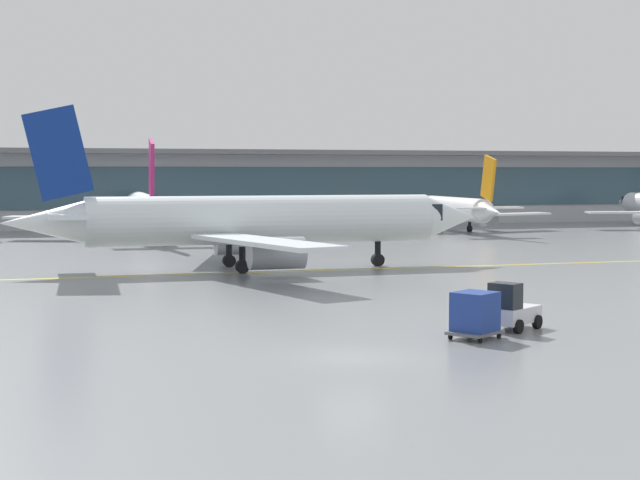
{
  "coord_description": "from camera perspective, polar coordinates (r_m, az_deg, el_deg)",
  "views": [
    {
      "loc": [
        -11.38,
        -34.11,
        6.84
      ],
      "look_at": [
        4.38,
        19.0,
        3.0
      ],
      "focal_mm": 55.15,
      "sensor_mm": 36.0,
      "label": 1
    }
  ],
  "objects": [
    {
      "name": "terminal_concourse",
      "position": [
        123.7,
        -11.26,
        3.0
      ],
      "size": [
        213.63,
        11.0,
        9.6
      ],
      "color": "#B2B7BC",
      "rests_on": "ground_plane"
    },
    {
      "name": "cargo_dolly_lead",
      "position": [
        40.82,
        8.98,
        -4.23
      ],
      "size": [
        2.63,
        2.49,
        1.94
      ],
      "rotation": [
        0.0,
        0.0,
        0.59
      ],
      "color": "#595B60",
      "rests_on": "ground_plane"
    },
    {
      "name": "gate_airplane_2",
      "position": [
        103.72,
        -10.16,
        1.78
      ],
      "size": [
        28.12,
        30.26,
        10.02
      ],
      "rotation": [
        0.0,
        0.0,
        1.52
      ],
      "color": "white",
      "rests_on": "ground_plane"
    },
    {
      "name": "taxiing_regional_jet",
      "position": [
        68.97,
        -3.67,
        1.09
      ],
      "size": [
        33.97,
        31.71,
        11.29
      ],
      "rotation": [
        0.0,
        0.0,
        -0.0
      ],
      "color": "white",
      "rests_on": "ground_plane"
    },
    {
      "name": "ground_plane",
      "position": [
        36.6,
        1.9,
        -6.81
      ],
      "size": [
        400.0,
        400.0,
        0.0
      ],
      "primitive_type": "plane",
      "color": "gray"
    },
    {
      "name": "gate_airplane_3",
      "position": [
        114.15,
        7.63,
        1.8
      ],
      "size": [
        24.35,
        26.18,
        8.68
      ],
      "rotation": [
        0.0,
        0.0,
        1.53
      ],
      "color": "white",
      "rests_on": "ground_plane"
    },
    {
      "name": "taxiway_centreline_stripe",
      "position": [
        67.38,
        -2.92,
        -1.86
      ],
      "size": [
        110.0,
        0.44,
        0.01
      ],
      "primitive_type": "cube",
      "rotation": [
        0.0,
        0.0,
        -0.0
      ],
      "color": "yellow",
      "rests_on": "ground_plane"
    },
    {
      "name": "baggage_tug",
      "position": [
        43.42,
        11.03,
        -3.98
      ],
      "size": [
        2.94,
        2.62,
        2.1
      ],
      "rotation": [
        0.0,
        0.0,
        0.59
      ],
      "color": "silver",
      "rests_on": "ground_plane"
    }
  ]
}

